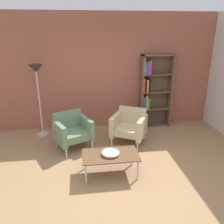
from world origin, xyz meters
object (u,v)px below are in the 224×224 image
(floor_lamp_torchiere, at_px, (37,77))
(coffee_table_low, at_px, (110,156))
(decorative_bowl, at_px, (110,153))
(armchair_near_window, at_px, (72,130))
(armchair_spare_guest, at_px, (129,125))
(bookshelf_tall, at_px, (152,92))

(floor_lamp_torchiere, bearing_deg, coffee_table_low, -52.14)
(decorative_bowl, relative_size, floor_lamp_torchiere, 0.18)
(decorative_bowl, bearing_deg, armchair_near_window, 122.09)
(decorative_bowl, xyz_separation_m, armchair_near_window, (-0.70, 1.12, -0.02))
(floor_lamp_torchiere, bearing_deg, armchair_near_window, -45.10)
(coffee_table_low, height_order, floor_lamp_torchiere, floor_lamp_torchiere)
(coffee_table_low, distance_m, decorative_bowl, 0.07)
(armchair_spare_guest, distance_m, floor_lamp_torchiere, 2.40)
(decorative_bowl, height_order, floor_lamp_torchiere, floor_lamp_torchiere)
(coffee_table_low, xyz_separation_m, armchair_near_window, (-0.70, 1.12, 0.05))
(coffee_table_low, height_order, armchair_near_window, armchair_near_window)
(floor_lamp_torchiere, bearing_deg, bookshelf_tall, 4.27)
(armchair_near_window, bearing_deg, bookshelf_tall, 0.35)
(decorative_bowl, bearing_deg, bookshelf_tall, 56.73)
(bookshelf_tall, height_order, armchair_near_window, bookshelf_tall)
(bookshelf_tall, bearing_deg, decorative_bowl, -123.27)
(decorative_bowl, relative_size, armchair_spare_guest, 0.34)
(bookshelf_tall, xyz_separation_m, decorative_bowl, (-1.37, -2.09, -0.51))
(bookshelf_tall, bearing_deg, floor_lamp_torchiere, -175.73)
(floor_lamp_torchiere, bearing_deg, armchair_spare_guest, -18.49)
(decorative_bowl, relative_size, armchair_near_window, 0.35)
(bookshelf_tall, bearing_deg, armchair_spare_guest, -130.83)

